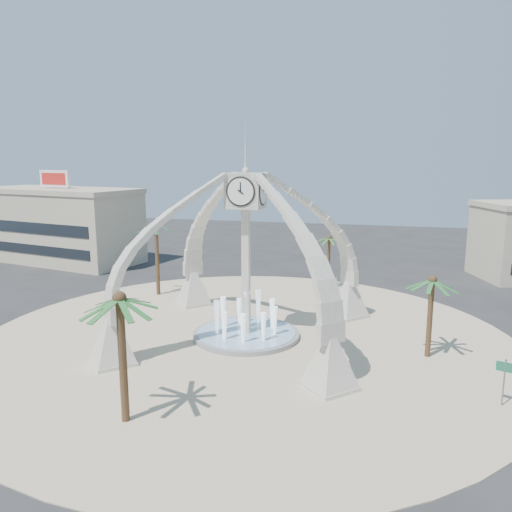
% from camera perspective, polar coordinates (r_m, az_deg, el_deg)
% --- Properties ---
extents(ground, '(140.00, 140.00, 0.00)m').
position_cam_1_polar(ground, '(38.23, -1.12, -9.28)').
color(ground, '#282828').
rests_on(ground, ground).
extents(plaza, '(40.00, 40.00, 0.06)m').
position_cam_1_polar(plaza, '(38.22, -1.12, -9.24)').
color(plaza, tan).
rests_on(plaza, ground).
extents(clock_tower, '(17.94, 17.94, 16.30)m').
position_cam_1_polar(clock_tower, '(36.50, -1.16, 0.32)').
color(clock_tower, silver).
rests_on(clock_tower, ground).
extents(fountain, '(8.00, 8.00, 3.62)m').
position_cam_1_polar(fountain, '(38.13, -1.12, -8.87)').
color(fountain, gray).
rests_on(fountain, ground).
extents(building_nw, '(23.75, 13.73, 11.90)m').
position_cam_1_polar(building_nw, '(70.80, -21.67, 3.37)').
color(building_nw, '#BBA992').
rests_on(building_nw, ground).
extents(palm_east, '(4.76, 4.76, 6.12)m').
position_cam_1_polar(palm_east, '(35.02, 19.51, -2.71)').
color(palm_east, brown).
rests_on(palm_east, ground).
extents(palm_west, '(4.97, 4.97, 7.77)m').
position_cam_1_polar(palm_west, '(49.35, -11.36, 3.36)').
color(palm_west, brown).
rests_on(palm_west, ground).
extents(palm_north, '(4.43, 4.43, 5.99)m').
position_cam_1_polar(palm_north, '(51.59, 8.37, 1.97)').
color(palm_north, brown).
rests_on(palm_north, ground).
extents(palm_south, '(5.36, 5.36, 7.37)m').
position_cam_1_polar(palm_south, '(25.39, -15.33, -4.91)').
color(palm_south, brown).
rests_on(palm_south, ground).
extents(street_sign, '(0.95, 0.35, 2.73)m').
position_cam_1_polar(street_sign, '(30.62, 26.55, -11.86)').
color(street_sign, slate).
rests_on(street_sign, ground).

